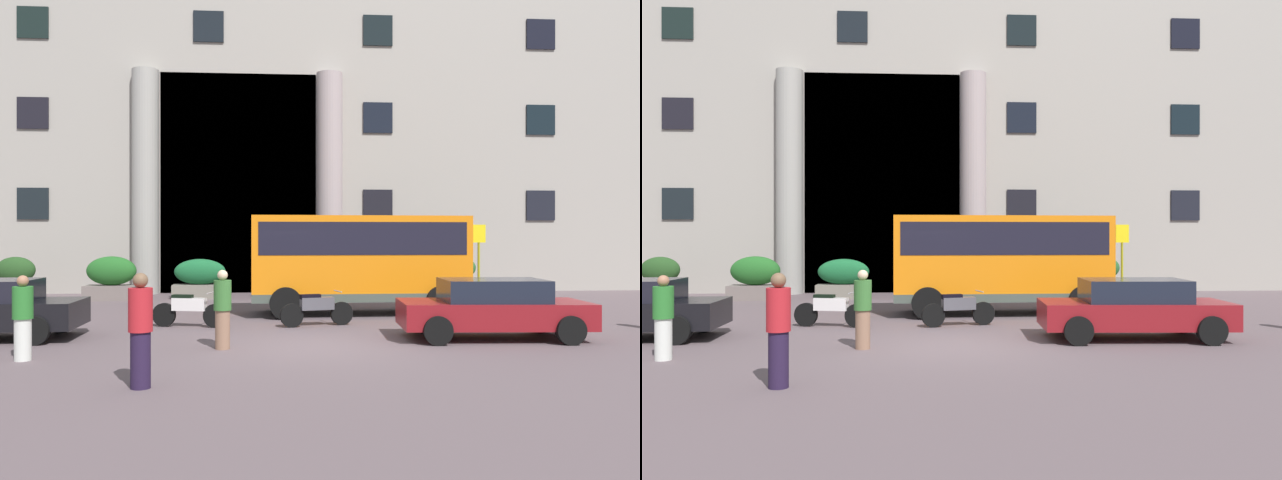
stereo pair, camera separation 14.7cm
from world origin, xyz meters
The scene contains 15 objects.
ground_plane centered at (0.00, 0.00, -0.06)m, with size 80.00×64.00×0.12m, color #5C4D51.
office_building_facade centered at (-0.01, 17.47, 8.30)m, with size 43.91×9.79×16.62m.
orange_minibus centered at (1.70, 5.50, 1.72)m, with size 6.35×2.65×2.90m.
bus_stop_sign centered at (6.03, 7.48, 1.67)m, with size 0.44×0.08×2.71m.
hedge_planter_east centered at (-0.58, 10.71, 0.69)m, with size 1.74×0.72×1.44m.
hedge_planter_west centered at (5.82, 10.28, 0.80)m, with size 2.11×0.90×1.66m.
hedge_planter_entrance_right centered at (-6.73, 10.23, 0.77)m, with size 1.87×0.95×1.60m.
hedge_planter_far_west centered at (-10.28, 10.63, 0.76)m, with size 1.48×0.83×1.57m.
hedge_planter_entrance_left centered at (-3.59, 10.64, 0.71)m, with size 1.99×0.81×1.48m.
parked_compact_extra centered at (4.10, 0.73, 0.69)m, with size 4.21×2.11×1.33m.
scooter_by_planter centered at (-2.97, 3.03, 0.46)m, with size 1.92×0.68×0.89m.
motorcycle_far_end centered at (0.27, 2.97, 0.46)m, with size 1.91×0.73×0.89m.
pedestrian_man_red_shirt centered at (-1.82, -0.17, 0.81)m, with size 0.36×0.36×1.61m.
pedestrian_man_crossing centered at (-5.38, -1.12, 0.78)m, with size 0.36×0.36×1.57m.
pedestrian_woman_with_bag centered at (-2.76, -3.42, 0.87)m, with size 0.36×0.36×1.73m.
Camera 1 is at (-0.73, -12.90, 2.25)m, focal length 34.97 mm.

